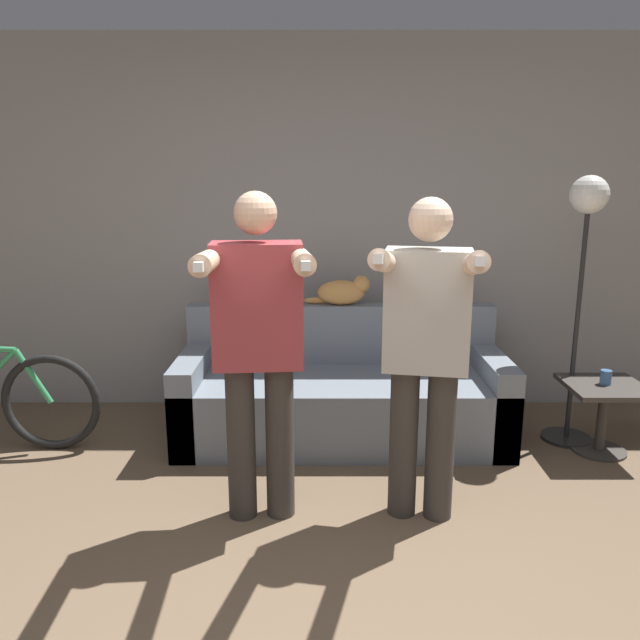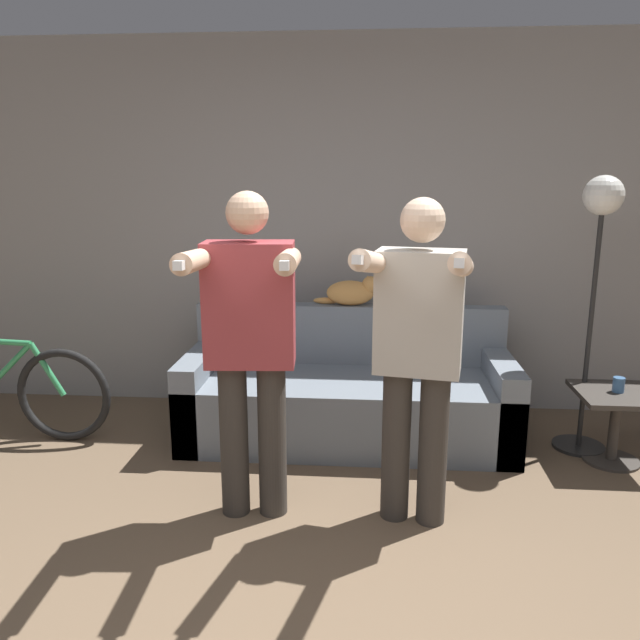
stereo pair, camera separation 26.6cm
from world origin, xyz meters
TOP-DOWN VIEW (x-y plane):
  - wall_back at (0.00, 2.75)m, footprint 10.00×0.05m
  - couch at (0.16, 2.12)m, footprint 2.07×0.81m
  - person_left at (-0.27, 1.13)m, footprint 0.52×0.70m
  - person_right at (0.52, 1.13)m, footprint 0.55×0.73m
  - cat at (0.18, 2.42)m, footprint 0.45×0.14m
  - floor_lamp at (1.62, 2.06)m, footprint 0.32×0.32m
  - side_table at (1.75, 1.88)m, footprint 0.46×0.46m
  - cup at (1.75, 1.88)m, footprint 0.07×0.07m

SIDE VIEW (x-z plane):
  - couch at x=0.16m, z-range -0.14..0.68m
  - side_table at x=1.75m, z-range 0.10..0.53m
  - cup at x=1.75m, z-range 0.44..0.52m
  - person_right at x=0.52m, z-range 0.12..1.69m
  - cat at x=0.18m, z-range 0.81..1.01m
  - person_left at x=-0.27m, z-range 0.12..1.72m
  - floor_lamp at x=1.62m, z-range 0.45..2.11m
  - wall_back at x=0.00m, z-range 0.00..2.60m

